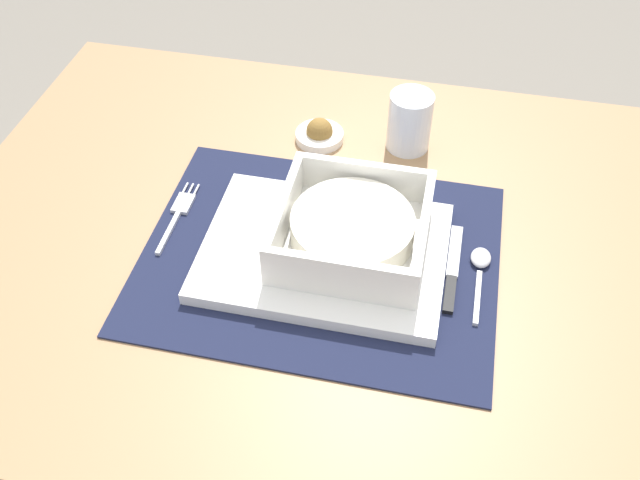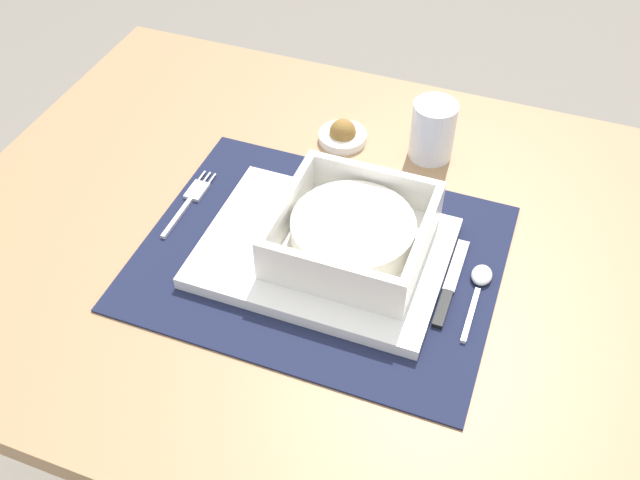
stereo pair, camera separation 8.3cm
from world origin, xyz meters
name	(u,v)px [view 2 (the right image)]	position (x,y,z in m)	size (l,w,h in m)	color
dining_table	(332,292)	(0.00, 0.00, 0.61)	(0.99, 0.74, 0.71)	#A37A51
placemat	(320,256)	(-0.01, -0.03, 0.71)	(0.42, 0.33, 0.00)	#191E38
serving_plate	(327,253)	(0.00, -0.03, 0.72)	(0.29, 0.21, 0.02)	white
porridge_bowl	(353,233)	(0.03, -0.02, 0.75)	(0.17, 0.17, 0.06)	white
fork	(191,198)	(-0.20, 0.00, 0.71)	(0.02, 0.13, 0.00)	silver
spoon	(479,285)	(0.18, -0.02, 0.72)	(0.02, 0.11, 0.01)	silver
butter_knife	(449,287)	(0.15, -0.03, 0.71)	(0.01, 0.14, 0.01)	black
drinking_glass	(433,132)	(0.07, 0.20, 0.75)	(0.06, 0.06, 0.08)	white
condiment_saucer	(343,135)	(-0.05, 0.19, 0.72)	(0.07, 0.07, 0.04)	white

